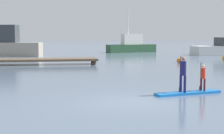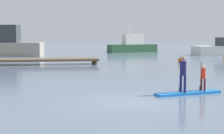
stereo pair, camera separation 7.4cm
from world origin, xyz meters
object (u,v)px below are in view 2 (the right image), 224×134
Objects in this scene: paddler_child_solo at (203,76)px; fishing_boat_white_large at (0,45)px; paddler_adult at (183,72)px; fishing_boat_green_midground at (133,46)px; mooring_buoy_mid at (180,60)px; paddleboard_near at (188,93)px.

paddler_child_solo is 31.80m from fishing_boat_white_large.
fishing_boat_green_midground is at bearing 81.44° from paddler_adult.
fishing_boat_green_midground reaches higher than paddler_adult.
paddler_child_solo reaches higher than mooring_buoy_mid.
fishing_boat_white_large is 21.98m from mooring_buoy_mid.
paddler_child_solo is (1.01, 0.23, -0.23)m from paddler_adult.
paddler_adult is (-0.29, -0.06, 0.93)m from paddleboard_near.
paddler_child_solo is at bearing 12.95° from paddler_adult.
fishing_boat_white_large is at bearing 143.09° from mooring_buoy_mid.
fishing_boat_green_midground is at bearing 81.89° from paddleboard_near.
fishing_boat_white_large reaches higher than mooring_buoy_mid.
mooring_buoy_mid is (0.30, -19.03, -0.71)m from fishing_boat_green_midground.
paddler_adult is 17.03m from mooring_buoy_mid.
paddler_child_solo is at bearing -65.90° from fishing_boat_white_large.
fishing_boat_green_midground is at bearing 18.71° from fishing_boat_white_large.
paddler_adult is 35.49m from fishing_boat_green_midground.
paddleboard_near is 0.98m from paddler_adult.
fishing_boat_white_large is (-11.97, 29.25, 0.36)m from paddler_adult.
mooring_buoy_mid is (17.56, -13.18, -1.11)m from fishing_boat_white_large.
fishing_boat_white_large reaches higher than paddler_child_solo.
mooring_buoy_mid is at bearing -36.91° from fishing_boat_white_large.
paddleboard_near is at bearing -67.22° from fishing_boat_white_large.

